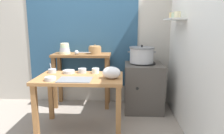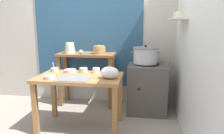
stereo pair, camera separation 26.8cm
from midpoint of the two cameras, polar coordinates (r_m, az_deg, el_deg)
The scene contains 17 objects.
ground_plane at distance 3.01m, azimuth -5.75°, elevation -15.82°, with size 9.00×9.00×0.00m, color gray.
wall_back at distance 3.74m, azimuth -0.71°, elevation 10.32°, with size 4.40×0.12×2.60m.
wall_right at distance 2.88m, azimuth 23.23°, elevation 9.02°, with size 0.30×3.20×2.60m.
prep_table at distance 2.78m, azimuth -5.95°, elevation -4.65°, with size 1.10×0.66×0.72m.
back_shelf_table at distance 3.59m, azimuth -4.81°, elevation 0.18°, with size 0.96×0.40×0.90m.
stove_block at distance 3.44m, azimuth 11.65°, elevation -5.56°, with size 0.60×0.61×0.78m.
steamer_pot at distance 3.35m, azimuth 11.31°, elevation 3.14°, with size 0.44×0.40×0.29m.
clay_pot at distance 3.50m, azimuth -1.28°, elevation 4.67°, with size 0.21×0.21×0.15m.
bowl_stack_enamel at distance 3.58m, azimuth -9.24°, elevation 4.93°, with size 0.18×0.18×0.18m.
ladle at distance 3.47m, azimuth -6.07°, elevation 4.07°, with size 0.27×0.07×0.07m.
serving_tray at distance 2.60m, azimuth -7.54°, elevation -3.19°, with size 0.40×0.28×0.01m, color slate.
plastic_bag at distance 2.59m, azimuth 2.33°, elevation -1.55°, with size 0.22×0.17×0.15m, color white.
prep_bowl_0 at distance 2.97m, azimuth -8.72°, elevation -1.01°, with size 0.16×0.16×0.04m.
prep_bowl_1 at distance 2.90m, azimuth -1.68°, elevation -0.89°, with size 0.10×0.10×0.07m.
prep_bowl_2 at distance 2.66m, azimuth -13.76°, elevation -2.67°, with size 0.14×0.14×0.04m.
prep_bowl_3 at distance 2.96m, azimuth -5.19°, elevation -0.78°, with size 0.11×0.11×0.06m.
prep_bowl_4 at distance 3.06m, azimuth -12.87°, elevation -0.67°, with size 0.11×0.11×0.13m.
Camera 2 is at (0.81, -2.58, 1.38)m, focal length 33.76 mm.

